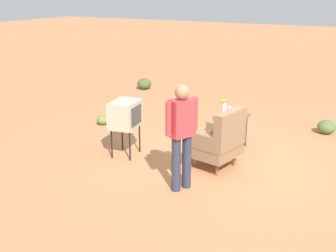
# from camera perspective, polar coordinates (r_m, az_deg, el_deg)

# --- Properties ---
(ground_plane) EXTENTS (60.00, 60.00, 0.00)m
(ground_plane) POSITION_cam_1_polar(r_m,az_deg,el_deg) (7.55, 6.92, -4.88)
(ground_plane) COLOR #C17A4C
(armchair) EXTENTS (0.90, 0.92, 1.06)m
(armchair) POSITION_cam_1_polar(r_m,az_deg,el_deg) (7.13, 6.88, -1.98)
(armchair) COLOR brown
(armchair) RESTS_ON ground
(side_table) EXTENTS (0.56, 0.56, 0.64)m
(side_table) POSITION_cam_1_polar(r_m,az_deg,el_deg) (8.09, 8.62, 0.75)
(side_table) COLOR black
(side_table) RESTS_ON ground
(tv_on_stand) EXTENTS (0.66, 0.53, 1.03)m
(tv_on_stand) POSITION_cam_1_polar(r_m,az_deg,el_deg) (7.59, -5.85, 1.56)
(tv_on_stand) COLOR black
(tv_on_stand) RESTS_ON ground
(person_standing) EXTENTS (0.52, 0.35, 1.64)m
(person_standing) POSITION_cam_1_polar(r_m,az_deg,el_deg) (6.19, 1.88, -0.70)
(person_standing) COLOR #2D3347
(person_standing) RESTS_ON ground
(bottle_short_clear) EXTENTS (0.06, 0.06, 0.20)m
(bottle_short_clear) POSITION_cam_1_polar(r_m,az_deg,el_deg) (7.97, 8.35, 1.98)
(bottle_short_clear) COLOR silver
(bottle_short_clear) RESTS_ON side_table
(soda_can_red) EXTENTS (0.07, 0.07, 0.12)m
(soda_can_red) POSITION_cam_1_polar(r_m,az_deg,el_deg) (8.13, 9.24, 1.97)
(soda_can_red) COLOR red
(soda_can_red) RESTS_ON side_table
(flower_vase) EXTENTS (0.15, 0.10, 0.27)m
(flower_vase) POSITION_cam_1_polar(r_m,az_deg,el_deg) (8.23, 7.65, 2.87)
(flower_vase) COLOR silver
(flower_vase) RESTS_ON side_table
(shrub_near) EXTENTS (0.38, 0.38, 0.30)m
(shrub_near) POSITION_cam_1_polar(r_m,az_deg,el_deg) (9.50, 20.75, -0.12)
(shrub_near) COLOR #516B38
(shrub_near) RESTS_ON ground
(shrub_mid) EXTENTS (0.43, 0.43, 0.33)m
(shrub_mid) POSITION_cam_1_polar(r_m,az_deg,el_deg) (12.90, -3.25, 5.75)
(shrub_mid) COLOR #475B33
(shrub_mid) RESTS_ON ground
(shrub_lone) EXTENTS (0.29, 0.29, 0.22)m
(shrub_lone) POSITION_cam_1_polar(r_m,az_deg,el_deg) (9.60, -8.82, 0.83)
(shrub_lone) COLOR olive
(shrub_lone) RESTS_ON ground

